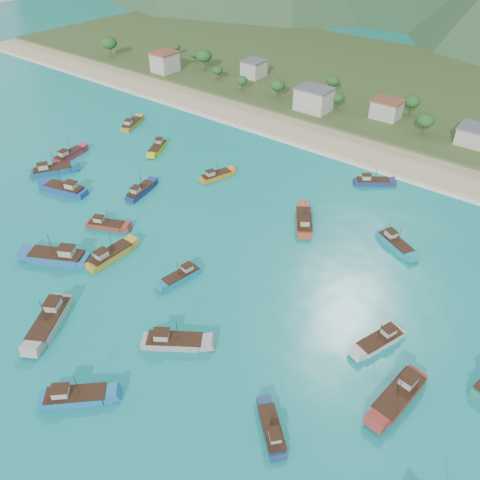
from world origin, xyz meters
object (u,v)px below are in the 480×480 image
Objects in this scene: boat_3 at (75,397)px; boat_18 at (399,395)px; boat_1 at (395,244)px; boat_11 at (50,321)px; boat_26 at (141,192)px; boat_31 at (69,156)px; boat_5 at (182,276)px; boat_6 at (372,182)px; boat_8 at (66,190)px; boat_27 at (272,431)px; boat_22 at (158,148)px; boat_20 at (304,222)px; boat_16 at (216,176)px; boat_4 at (380,341)px; boat_25 at (110,256)px; boat_21 at (52,171)px; boat_7 at (58,257)px; boat_19 at (174,342)px; boat_28 at (106,225)px; boat_30 at (132,125)px.

boat_3 is 0.80× the size of boat_18.
boat_11 is at bearing -5.32° from boat_1.
boat_31 is at bearing 166.06° from boat_26.
boat_6 reaches higher than boat_5.
boat_5 is 0.74× the size of boat_8.
boat_5 is at bearing 105.07° from boat_27.
boat_3 is 49.16m from boat_18.
boat_18 is 1.21× the size of boat_22.
boat_16 is at bearing 137.93° from boat_20.
boat_6 is at bearing -43.94° from boat_4.
boat_11 is at bearing -70.87° from boat_25.
boat_11 reaches higher than boat_20.
boat_21 reaches higher than boat_31.
boat_31 is at bearing 23.07° from boat_22.
boat_7 is at bearing 87.17° from boat_22.
boat_3 reaches higher than boat_31.
boat_31 is (-4.21, 8.51, -0.09)m from boat_21.
boat_31 is at bearing -98.67° from boat_6.
boat_21 is (-68.57, 22.74, 0.05)m from boat_19.
boat_4 is 25.41m from boat_27.
boat_26 is at bearing -19.20° from boat_5.
boat_18 is at bearing 63.07° from boat_28.
boat_16 is 57.75m from boat_19.
boat_5 is at bearing -112.59° from boat_8.
boat_26 is at bearing 103.59° from boat_27.
boat_18 reaches higher than boat_20.
boat_21 is 94.54m from boat_27.
boat_26 is 0.95× the size of boat_30.
boat_25 is at bearing -61.88° from boat_6.
boat_18 is at bearing 131.33° from boat_22.
boat_25 is 68.82m from boat_30.
boat_16 is 0.90× the size of boat_31.
boat_25 is (-45.31, -40.90, 0.10)m from boat_1.
boat_19 is 22.61m from boat_27.
boat_3 reaches higher than boat_5.
boat_11 is 86.90m from boat_30.
boat_6 is (13.57, 57.92, 0.08)m from boat_5.
boat_28 is (-59.08, 18.39, 0.08)m from boat_27.
boat_19 is (20.66, 10.12, -0.16)m from boat_11.
boat_31 is at bearing -140.14° from boat_16.
boat_1 is 46.49m from boat_5.
boat_4 is at bearing -6.68° from boat_16.
boat_5 is at bearing -49.68° from boat_6.
boat_19 is (-27.52, -21.90, 0.11)m from boat_4.
boat_4 is 0.93× the size of boat_25.
boat_27 is at bearing -28.56° from boat_31.
boat_27 is (33.19, -16.21, -0.03)m from boat_5.
boat_28 is at bearing -115.40° from boat_8.
boat_21 is 28.06m from boat_26.
boat_7 reaches higher than boat_26.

